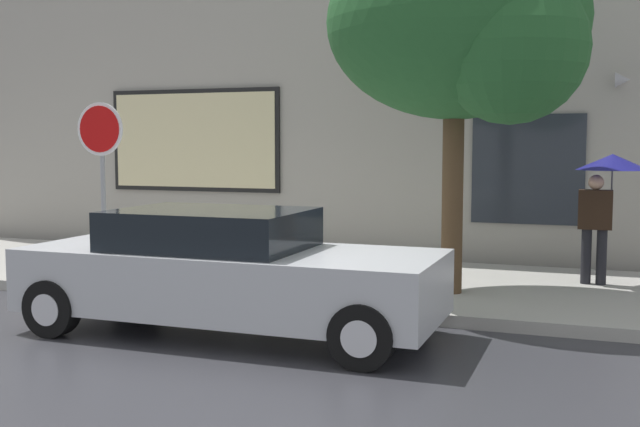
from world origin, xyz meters
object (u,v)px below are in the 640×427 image
fire_hydrant (242,259)px  pedestrian_with_umbrella (607,181)px  stop_sign (101,155)px  parked_car (227,272)px  street_tree (466,27)px

fire_hydrant → pedestrian_with_umbrella: bearing=20.9°
fire_hydrant → pedestrian_with_umbrella: 5.18m
fire_hydrant → stop_sign: bearing=-171.8°
parked_car → pedestrian_with_umbrella: pedestrian_with_umbrella is taller
parked_car → fire_hydrant: parked_car is taller
parked_car → fire_hydrant: 2.10m
pedestrian_with_umbrella → street_tree: size_ratio=0.38×
parked_car → pedestrian_with_umbrella: 5.53m
fire_hydrant → stop_sign: stop_sign is taller
parked_car → pedestrian_with_umbrella: size_ratio=2.55×
pedestrian_with_umbrella → street_tree: street_tree is taller
fire_hydrant → street_tree: street_tree is taller
fire_hydrant → parked_car: bearing=-68.4°
fire_hydrant → street_tree: bearing=8.0°
street_tree → stop_sign: (-5.05, -0.72, -1.64)m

